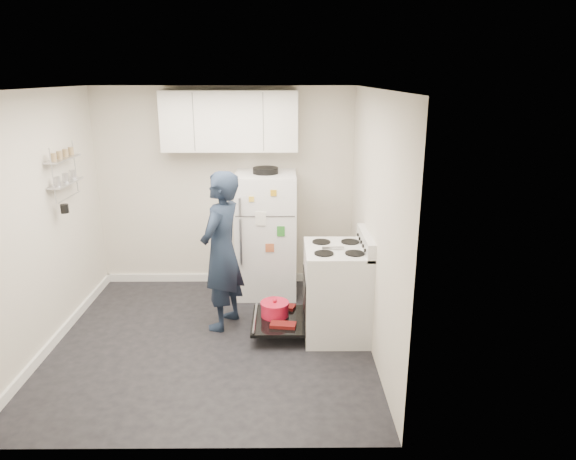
{
  "coord_description": "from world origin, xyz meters",
  "views": [
    {
      "loc": [
        0.74,
        -4.73,
        2.62
      ],
      "look_at": [
        0.78,
        0.45,
        1.05
      ],
      "focal_mm": 32.0,
      "sensor_mm": 36.0,
      "label": 1
    }
  ],
  "objects_px": {
    "electric_range": "(335,292)",
    "refrigerator": "(266,234)",
    "open_oven_door": "(277,315)",
    "person": "(222,251)"
  },
  "relations": [
    {
      "from": "open_oven_door",
      "to": "person",
      "type": "xyz_separation_m",
      "value": [
        -0.58,
        0.16,
        0.66
      ]
    },
    {
      "from": "electric_range",
      "to": "refrigerator",
      "type": "distance_m",
      "value": 1.36
    },
    {
      "from": "person",
      "to": "open_oven_door",
      "type": "bearing_deg",
      "value": 95.82
    },
    {
      "from": "refrigerator",
      "to": "person",
      "type": "height_order",
      "value": "person"
    },
    {
      "from": "open_oven_door",
      "to": "refrigerator",
      "type": "height_order",
      "value": "refrigerator"
    },
    {
      "from": "person",
      "to": "electric_range",
      "type": "bearing_deg",
      "value": 101.57
    },
    {
      "from": "open_oven_door",
      "to": "refrigerator",
      "type": "distance_m",
      "value": 1.21
    },
    {
      "from": "refrigerator",
      "to": "open_oven_door",
      "type": "bearing_deg",
      "value": -82.55
    },
    {
      "from": "electric_range",
      "to": "refrigerator",
      "type": "bearing_deg",
      "value": 124.08
    },
    {
      "from": "open_oven_door",
      "to": "electric_range",
      "type": "bearing_deg",
      "value": -3.78
    }
  ]
}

